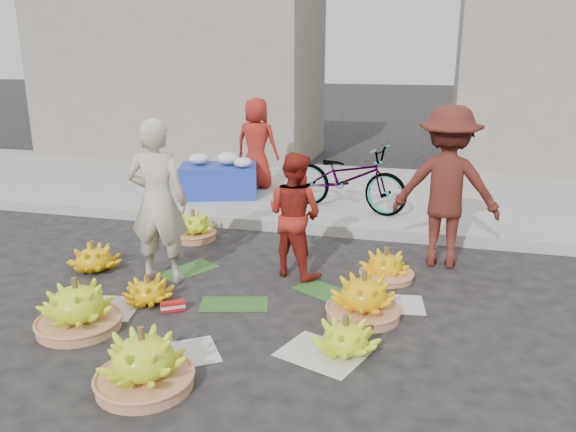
% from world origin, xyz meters
% --- Properties ---
extents(ground, '(80.00, 80.00, 0.00)m').
position_xyz_m(ground, '(0.00, 0.00, 0.00)').
color(ground, black).
rests_on(ground, ground).
extents(curb, '(40.00, 0.25, 0.15)m').
position_xyz_m(curb, '(0.00, 2.20, 0.07)').
color(curb, gray).
rests_on(curb, ground).
extents(sidewalk, '(40.00, 4.00, 0.12)m').
position_xyz_m(sidewalk, '(0.00, 4.30, 0.06)').
color(sidewalk, gray).
rests_on(sidewalk, ground).
extents(building_left, '(6.00, 3.00, 4.00)m').
position_xyz_m(building_left, '(-4.00, 7.20, 2.00)').
color(building_left, gray).
rests_on(building_left, sidewalk).
extents(newspaper_scatter, '(3.20, 1.80, 0.00)m').
position_xyz_m(newspaper_scatter, '(0.00, -0.80, 0.00)').
color(newspaper_scatter, beige).
rests_on(newspaper_scatter, ground).
extents(banana_leaves, '(2.00, 1.00, 0.00)m').
position_xyz_m(banana_leaves, '(-0.10, 0.20, 0.00)').
color(banana_leaves, '#21541C').
rests_on(banana_leaves, ground).
extents(banana_bunch_0, '(0.50, 0.50, 0.29)m').
position_xyz_m(banana_bunch_0, '(-0.92, -0.36, 0.12)').
color(banana_bunch_0, yellow).
rests_on(banana_bunch_0, ground).
extents(banana_bunch_1, '(0.76, 0.76, 0.48)m').
position_xyz_m(banana_bunch_1, '(-1.24, -1.02, 0.21)').
color(banana_bunch_1, '#AC6E48').
rests_on(banana_bunch_1, ground).
extents(banana_bunch_2, '(0.79, 0.79, 0.48)m').
position_xyz_m(banana_bunch_2, '(-0.25, -1.67, 0.21)').
color(banana_bunch_2, '#AC6E48').
rests_on(banana_bunch_2, ground).
extents(banana_bunch_3, '(0.64, 0.64, 0.32)m').
position_xyz_m(banana_bunch_3, '(1.08, -0.82, 0.14)').
color(banana_bunch_3, '#9DC91C').
rests_on(banana_bunch_3, ground).
extents(banana_bunch_4, '(0.77, 0.77, 0.46)m').
position_xyz_m(banana_bunch_4, '(1.14, -0.16, 0.20)').
color(banana_bunch_4, '#AC6E48').
rests_on(banana_bunch_4, ground).
extents(banana_bunch_5, '(0.67, 0.67, 0.32)m').
position_xyz_m(banana_bunch_5, '(1.24, 0.91, 0.14)').
color(banana_bunch_5, yellow).
rests_on(banana_bunch_5, ground).
extents(banana_bunch_6, '(0.64, 0.64, 0.34)m').
position_xyz_m(banana_bunch_6, '(-1.91, 0.24, 0.15)').
color(banana_bunch_6, yellow).
rests_on(banana_bunch_6, ground).
extents(banana_bunch_7, '(0.56, 0.56, 0.40)m').
position_xyz_m(banana_bunch_7, '(-1.28, 1.52, 0.17)').
color(banana_bunch_7, '#AC6E48').
rests_on(banana_bunch_7, ground).
extents(basket_spare, '(0.57, 0.57, 0.07)m').
position_xyz_m(basket_spare, '(1.26, 0.82, 0.03)').
color(basket_spare, '#AC6E48').
rests_on(basket_spare, ground).
extents(incense_stack, '(0.23, 0.18, 0.09)m').
position_xyz_m(incense_stack, '(-0.60, -0.49, 0.05)').
color(incense_stack, red).
rests_on(incense_stack, ground).
extents(vendor_cream, '(0.68, 0.49, 1.72)m').
position_xyz_m(vendor_cream, '(-1.06, 0.20, 0.86)').
color(vendor_cream, beige).
rests_on(vendor_cream, ground).
extents(vendor_red, '(0.80, 0.72, 1.35)m').
position_xyz_m(vendor_red, '(0.27, 0.71, 0.67)').
color(vendor_red, '#A82619').
rests_on(vendor_red, ground).
extents(man_striped, '(1.20, 0.74, 1.80)m').
position_xyz_m(man_striped, '(1.82, 1.42, 0.90)').
color(man_striped, maroon).
rests_on(man_striped, ground).
extents(flower_table, '(1.37, 1.08, 0.70)m').
position_xyz_m(flower_table, '(-1.64, 3.34, 0.41)').
color(flower_table, '#1A31AD').
rests_on(flower_table, sidewalk).
extents(grey_bucket, '(0.34, 0.34, 0.39)m').
position_xyz_m(grey_bucket, '(-2.14, 3.02, 0.31)').
color(grey_bucket, gray).
rests_on(grey_bucket, sidewalk).
extents(flower_vendor, '(0.78, 0.54, 1.51)m').
position_xyz_m(flower_vendor, '(-1.23, 4.07, 0.87)').
color(flower_vendor, '#A82619').
rests_on(flower_vendor, sidewalk).
extents(bicycle, '(1.13, 1.94, 0.96)m').
position_xyz_m(bicycle, '(0.47, 3.03, 0.60)').
color(bicycle, gray).
rests_on(bicycle, sidewalk).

